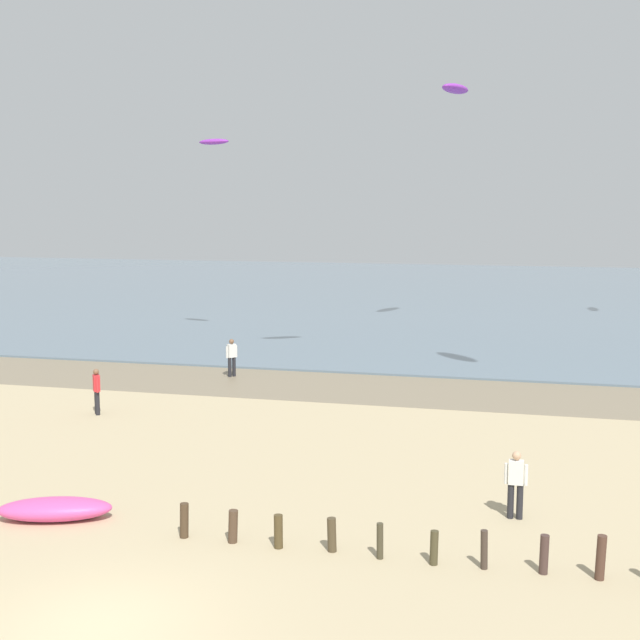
{
  "coord_description": "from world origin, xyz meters",
  "views": [
    {
      "loc": [
        7.49,
        -13.32,
        7.72
      ],
      "look_at": [
        1.55,
        10.8,
        4.31
      ],
      "focal_mm": 47.76,
      "sensor_mm": 36.0,
      "label": 1
    }
  ],
  "objects_px": {
    "kite_aloft_2": "(214,142)",
    "kite_aloft_3": "(455,89)",
    "person_nearest_camera": "(232,356)",
    "grounded_kite": "(55,509)",
    "person_by_waterline": "(516,483)",
    "person_mid_beach": "(97,390)"
  },
  "relations": [
    {
      "from": "person_by_waterline",
      "to": "grounded_kite",
      "type": "relative_size",
      "value": 0.62
    },
    {
      "from": "grounded_kite",
      "to": "kite_aloft_2",
      "type": "distance_m",
      "value": 29.88
    },
    {
      "from": "person_mid_beach",
      "to": "kite_aloft_2",
      "type": "height_order",
      "value": "kite_aloft_2"
    },
    {
      "from": "person_by_waterline",
      "to": "kite_aloft_3",
      "type": "distance_m",
      "value": 33.71
    },
    {
      "from": "person_nearest_camera",
      "to": "person_mid_beach",
      "type": "relative_size",
      "value": 1.0
    },
    {
      "from": "person_mid_beach",
      "to": "kite_aloft_2",
      "type": "xyz_separation_m",
      "value": [
        -1.86,
        17.33,
        10.18
      ]
    },
    {
      "from": "person_nearest_camera",
      "to": "kite_aloft_2",
      "type": "height_order",
      "value": "kite_aloft_2"
    },
    {
      "from": "person_by_waterline",
      "to": "person_mid_beach",
      "type": "bearing_deg",
      "value": 155.09
    },
    {
      "from": "person_mid_beach",
      "to": "person_by_waterline",
      "type": "height_order",
      "value": "same"
    },
    {
      "from": "person_nearest_camera",
      "to": "grounded_kite",
      "type": "xyz_separation_m",
      "value": [
        1.7,
        -17.57,
        -0.64
      ]
    },
    {
      "from": "person_nearest_camera",
      "to": "kite_aloft_3",
      "type": "distance_m",
      "value": 22.38
    },
    {
      "from": "person_mid_beach",
      "to": "kite_aloft_2",
      "type": "distance_m",
      "value": 20.19
    },
    {
      "from": "person_nearest_camera",
      "to": "grounded_kite",
      "type": "relative_size",
      "value": 0.62
    },
    {
      "from": "kite_aloft_2",
      "to": "person_by_waterline",
      "type": "bearing_deg",
      "value": -37.59
    },
    {
      "from": "person_nearest_camera",
      "to": "kite_aloft_3",
      "type": "xyz_separation_m",
      "value": [
        8.3,
        15.86,
        13.43
      ]
    },
    {
      "from": "person_mid_beach",
      "to": "person_by_waterline",
      "type": "distance_m",
      "value": 16.71
    },
    {
      "from": "kite_aloft_2",
      "to": "kite_aloft_3",
      "type": "xyz_separation_m",
      "value": [
        12.64,
        6.24,
        3.24
      ]
    },
    {
      "from": "grounded_kite",
      "to": "person_nearest_camera",
      "type": "bearing_deg",
      "value": 77.65
    },
    {
      "from": "kite_aloft_2",
      "to": "kite_aloft_3",
      "type": "distance_m",
      "value": 14.47
    },
    {
      "from": "person_nearest_camera",
      "to": "person_mid_beach",
      "type": "xyz_separation_m",
      "value": [
        -2.48,
        -7.72,
        0.0
      ]
    },
    {
      "from": "kite_aloft_2",
      "to": "person_mid_beach",
      "type": "bearing_deg",
      "value": -66.39
    },
    {
      "from": "person_nearest_camera",
      "to": "kite_aloft_2",
      "type": "distance_m",
      "value": 14.66
    }
  ]
}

